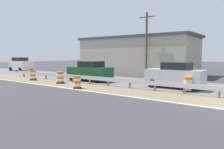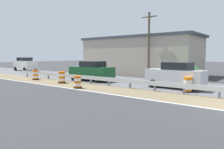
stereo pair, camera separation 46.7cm
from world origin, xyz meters
name	(u,v)px [view 2 (the right image)]	position (x,y,z in m)	size (l,w,h in m)	color
traffic_barrel_nearest	(188,85)	(2.84, 3.45, 0.47)	(0.70, 0.70, 1.04)	orange
traffic_barrel_close	(78,83)	(-0.63, 10.70, 0.43)	(0.64, 0.64, 0.96)	orange
traffic_barrel_mid	(62,78)	(0.60, 14.14, 0.48)	(0.75, 0.75, 1.06)	orange
traffic_barrel_far	(36,75)	(0.60, 18.37, 0.45)	(0.70, 0.70, 1.00)	orange
car_lead_near_lane	(92,71)	(3.52, 13.16, 0.98)	(2.29, 4.49, 1.95)	#195128
car_trailing_near_lane	(25,64)	(6.98, 31.47, 1.09)	(2.18, 4.48, 2.19)	silver
car_lead_far_lane	(176,75)	(3.95, 4.78, 1.00)	(2.08, 4.38, 2.00)	silver
roadside_shop_near	(140,56)	(13.19, 13.42, 2.50)	(6.67, 15.70, 4.97)	#AD9E8E
utility_pole_near	(149,44)	(9.51, 10.12, 3.77)	(0.24, 1.80, 7.23)	brown
bush_roadside	(185,73)	(7.95, 5.49, 0.84)	(3.03, 3.03, 1.68)	#286028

